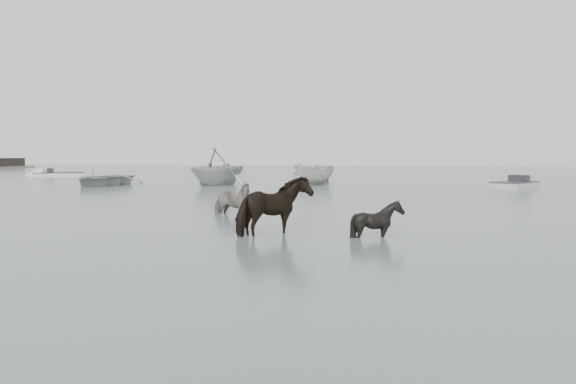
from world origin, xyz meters
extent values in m
plane|color=#56665E|center=(0.00, 0.00, 0.00)|extent=(140.00, 140.00, 0.00)
imported|color=black|center=(-1.50, 3.04, 0.74)|extent=(1.92, 1.33, 1.48)
imported|color=black|center=(1.10, -1.13, 0.86)|extent=(1.84, 2.02, 1.72)
imported|color=black|center=(3.67, -0.89, 0.62)|extent=(1.38, 1.30, 1.24)
imported|color=#A8A8A4|center=(-14.75, 16.95, 0.55)|extent=(3.81, 5.32, 1.10)
imported|color=#A6A9A6|center=(-7.78, 19.11, 1.26)|extent=(5.70, 6.03, 2.51)
imported|color=#B5B5B0|center=(-1.77, 20.55, 0.75)|extent=(2.91, 4.15, 1.50)
camera|label=1|loc=(4.60, -15.00, 2.13)|focal=35.00mm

